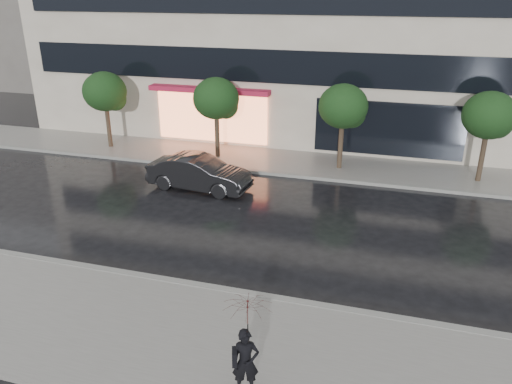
% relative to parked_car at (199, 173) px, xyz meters
% --- Properties ---
extents(ground, '(120.00, 120.00, 0.00)m').
position_rel_parked_car_xyz_m(ground, '(2.34, -6.00, -0.71)').
color(ground, black).
rests_on(ground, ground).
extents(sidewalk_near, '(60.00, 4.50, 0.12)m').
position_rel_parked_car_xyz_m(sidewalk_near, '(2.34, -9.25, -0.65)').
color(sidewalk_near, slate).
rests_on(sidewalk_near, ground).
extents(sidewalk_far, '(60.00, 3.50, 0.12)m').
position_rel_parked_car_xyz_m(sidewalk_far, '(2.34, 4.25, -0.65)').
color(sidewalk_far, slate).
rests_on(sidewalk_far, ground).
extents(curb_near, '(60.00, 0.25, 0.14)m').
position_rel_parked_car_xyz_m(curb_near, '(2.34, -7.00, -0.64)').
color(curb_near, gray).
rests_on(curb_near, ground).
extents(curb_far, '(60.00, 0.25, 0.14)m').
position_rel_parked_car_xyz_m(curb_far, '(2.34, 2.50, -0.64)').
color(curb_far, gray).
rests_on(curb_far, ground).
extents(bg_building_left, '(14.00, 10.00, 12.00)m').
position_rel_parked_car_xyz_m(bg_building_left, '(-25.66, 20.00, 5.29)').
color(bg_building_left, '#59544F').
rests_on(bg_building_left, ground).
extents(tree_far_west, '(2.20, 2.20, 3.99)m').
position_rel_parked_car_xyz_m(tree_far_west, '(-6.60, 4.03, 2.21)').
color(tree_far_west, '#33261C').
rests_on(tree_far_west, ground).
extents(tree_mid_west, '(2.20, 2.20, 3.99)m').
position_rel_parked_car_xyz_m(tree_mid_west, '(-0.60, 4.03, 2.21)').
color(tree_mid_west, '#33261C').
rests_on(tree_mid_west, ground).
extents(tree_mid_east, '(2.20, 2.20, 3.99)m').
position_rel_parked_car_xyz_m(tree_mid_east, '(5.40, 4.03, 2.21)').
color(tree_mid_east, '#33261C').
rests_on(tree_mid_east, ground).
extents(tree_far_east, '(2.20, 2.20, 3.99)m').
position_rel_parked_car_xyz_m(tree_far_east, '(11.40, 4.03, 2.21)').
color(tree_far_east, '#33261C').
rests_on(tree_far_east, ground).
extents(parked_car, '(4.45, 1.88, 1.43)m').
position_rel_parked_car_xyz_m(parked_car, '(0.00, 0.00, 0.00)').
color(parked_car, black).
rests_on(parked_car, ground).
extents(pedestrian_with_umbrella, '(1.26, 1.27, 2.26)m').
position_rel_parked_car_xyz_m(pedestrian_with_umbrella, '(5.34, -10.42, 0.95)').
color(pedestrian_with_umbrella, black).
rests_on(pedestrian_with_umbrella, sidewalk_near).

